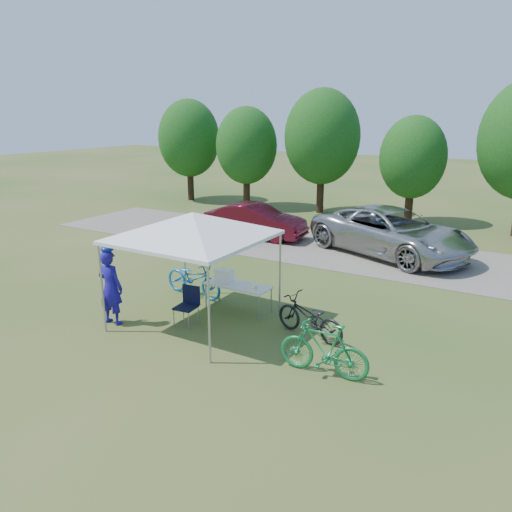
{
  "coord_description": "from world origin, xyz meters",
  "views": [
    {
      "loc": [
        6.99,
        -8.93,
        4.94
      ],
      "look_at": [
        0.51,
        2.0,
        1.26
      ],
      "focal_mm": 35.0,
      "sensor_mm": 36.0,
      "label": 1
    }
  ],
  "objects_px": {
    "cooler": "(224,276)",
    "folding_table": "(238,286)",
    "bike_green": "(324,349)",
    "cyclist": "(110,287)",
    "folding_chair": "(188,302)",
    "minivan": "(391,232)",
    "bike_dark": "(309,318)",
    "bike_blue": "(194,278)",
    "sedan": "(256,221)"
  },
  "relations": [
    {
      "from": "folding_table",
      "to": "minivan",
      "type": "height_order",
      "value": "minivan"
    },
    {
      "from": "folding_table",
      "to": "bike_dark",
      "type": "bearing_deg",
      "value": -13.37
    },
    {
      "from": "folding_table",
      "to": "cooler",
      "type": "bearing_deg",
      "value": 180.0
    },
    {
      "from": "folding_chair",
      "to": "bike_blue",
      "type": "height_order",
      "value": "bike_blue"
    },
    {
      "from": "cooler",
      "to": "sedan",
      "type": "distance_m",
      "value": 7.6
    },
    {
      "from": "cooler",
      "to": "bike_blue",
      "type": "bearing_deg",
      "value": 167.3
    },
    {
      "from": "cooler",
      "to": "cyclist",
      "type": "xyz_separation_m",
      "value": [
        -1.75,
        -2.24,
        0.05
      ]
    },
    {
      "from": "folding_table",
      "to": "bike_blue",
      "type": "bearing_deg",
      "value": 170.49
    },
    {
      "from": "bike_green",
      "to": "bike_blue",
      "type": "bearing_deg",
      "value": -118.18
    },
    {
      "from": "bike_green",
      "to": "cooler",
      "type": "bearing_deg",
      "value": -121.74
    },
    {
      "from": "sedan",
      "to": "bike_blue",
      "type": "bearing_deg",
      "value": -168.51
    },
    {
      "from": "bike_green",
      "to": "bike_dark",
      "type": "xyz_separation_m",
      "value": [
        -0.94,
        1.39,
        -0.07
      ]
    },
    {
      "from": "bike_green",
      "to": "bike_dark",
      "type": "relative_size",
      "value": 1.0
    },
    {
      "from": "bike_blue",
      "to": "minivan",
      "type": "distance_m",
      "value": 7.73
    },
    {
      "from": "cooler",
      "to": "folding_chair",
      "type": "bearing_deg",
      "value": -97.3
    },
    {
      "from": "folding_table",
      "to": "bike_green",
      "type": "relative_size",
      "value": 0.94
    },
    {
      "from": "bike_blue",
      "to": "bike_dark",
      "type": "height_order",
      "value": "bike_blue"
    },
    {
      "from": "bike_blue",
      "to": "bike_green",
      "type": "distance_m",
      "value": 5.31
    },
    {
      "from": "bike_green",
      "to": "sedan",
      "type": "bearing_deg",
      "value": -146.27
    },
    {
      "from": "sedan",
      "to": "cooler",
      "type": "bearing_deg",
      "value": -160.25
    },
    {
      "from": "bike_green",
      "to": "folding_table",
      "type": "bearing_deg",
      "value": -124.79
    },
    {
      "from": "folding_chair",
      "to": "cooler",
      "type": "bearing_deg",
      "value": 77.02
    },
    {
      "from": "bike_dark",
      "to": "sedan",
      "type": "relative_size",
      "value": 0.44
    },
    {
      "from": "cyclist",
      "to": "minivan",
      "type": "height_order",
      "value": "cyclist"
    },
    {
      "from": "folding_chair",
      "to": "minivan",
      "type": "distance_m",
      "value": 8.81
    },
    {
      "from": "folding_table",
      "to": "bike_dark",
      "type": "xyz_separation_m",
      "value": [
        2.25,
        -0.53,
        -0.18
      ]
    },
    {
      "from": "sedan",
      "to": "minivan",
      "type": "bearing_deg",
      "value": -92.28
    },
    {
      "from": "folding_table",
      "to": "bike_green",
      "type": "height_order",
      "value": "bike_green"
    },
    {
      "from": "folding_chair",
      "to": "bike_dark",
      "type": "distance_m",
      "value": 2.94
    },
    {
      "from": "folding_chair",
      "to": "minivan",
      "type": "bearing_deg",
      "value": 68.11
    },
    {
      "from": "folding_table",
      "to": "folding_chair",
      "type": "xyz_separation_m",
      "value": [
        -0.59,
        -1.3,
        -0.11
      ]
    },
    {
      "from": "cyclist",
      "to": "bike_blue",
      "type": "bearing_deg",
      "value": -106.25
    },
    {
      "from": "minivan",
      "to": "cooler",
      "type": "bearing_deg",
      "value": -175.67
    },
    {
      "from": "folding_table",
      "to": "folding_chair",
      "type": "bearing_deg",
      "value": -114.39
    },
    {
      "from": "cyclist",
      "to": "bike_blue",
      "type": "relative_size",
      "value": 0.95
    },
    {
      "from": "minivan",
      "to": "cyclist",
      "type": "bearing_deg",
      "value": 178.83
    },
    {
      "from": "cyclist",
      "to": "bike_dark",
      "type": "height_order",
      "value": "cyclist"
    },
    {
      "from": "cyclist",
      "to": "bike_blue",
      "type": "distance_m",
      "value": 2.61
    },
    {
      "from": "cyclist",
      "to": "minivan",
      "type": "distance_m",
      "value": 10.23
    },
    {
      "from": "cyclist",
      "to": "bike_green",
      "type": "distance_m",
      "value": 5.39
    },
    {
      "from": "folding_table",
      "to": "bike_dark",
      "type": "height_order",
      "value": "bike_dark"
    },
    {
      "from": "folding_table",
      "to": "bike_dark",
      "type": "relative_size",
      "value": 0.94
    },
    {
      "from": "bike_green",
      "to": "minivan",
      "type": "bearing_deg",
      "value": -175.4
    },
    {
      "from": "cooler",
      "to": "folding_table",
      "type": "bearing_deg",
      "value": -0.0
    },
    {
      "from": "bike_blue",
      "to": "minivan",
      "type": "height_order",
      "value": "minivan"
    },
    {
      "from": "folding_chair",
      "to": "bike_green",
      "type": "distance_m",
      "value": 3.83
    },
    {
      "from": "cooler",
      "to": "bike_blue",
      "type": "height_order",
      "value": "cooler"
    },
    {
      "from": "folding_table",
      "to": "bike_dark",
      "type": "distance_m",
      "value": 2.32
    },
    {
      "from": "cyclist",
      "to": "folding_chair",
      "type": "bearing_deg",
      "value": -153.49
    },
    {
      "from": "folding_table",
      "to": "bike_blue",
      "type": "height_order",
      "value": "bike_blue"
    }
  ]
}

